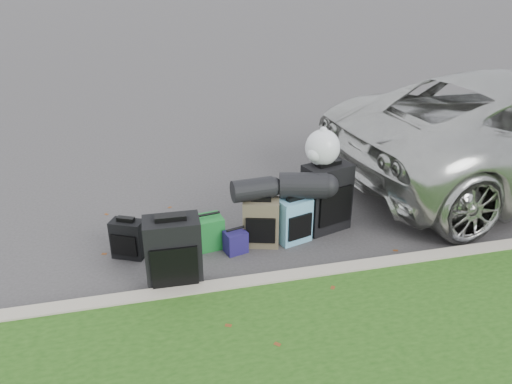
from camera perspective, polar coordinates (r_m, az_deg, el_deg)
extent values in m
plane|color=#383535|center=(6.11, 1.36, -5.36)|extent=(120.00, 120.00, 0.00)
cube|color=#9E937F|center=(5.26, 4.20, -9.97)|extent=(120.00, 0.18, 0.15)
cube|color=black|center=(5.84, -14.41, -5.21)|extent=(0.41, 0.33, 0.45)
cube|color=black|center=(5.11, -9.42, -7.08)|extent=(0.56, 0.35, 0.80)
cube|color=#463F2D|center=(5.87, 0.59, -3.50)|extent=(0.47, 0.37, 0.57)
cube|color=teal|center=(5.96, 4.39, -3.27)|extent=(0.43, 0.33, 0.55)
cube|color=black|center=(6.22, 8.03, -0.60)|extent=(0.65, 0.49, 0.86)
cube|color=#197229|center=(5.88, -5.55, -4.61)|extent=(0.38, 0.32, 0.39)
cube|color=#1E1854|center=(5.79, -2.35, -5.71)|extent=(0.29, 0.25, 0.26)
cylinder|color=black|center=(5.71, -0.38, 0.30)|extent=(0.50, 0.29, 0.26)
cylinder|color=black|center=(5.83, 5.40, 0.76)|extent=(0.61, 0.44, 0.31)
sphere|color=silver|center=(5.99, 7.61, 5.04)|extent=(0.42, 0.42, 0.42)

